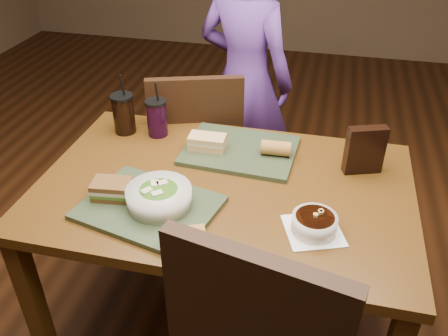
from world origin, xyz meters
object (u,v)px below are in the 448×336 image
at_px(salad_bowl, 159,196).
at_px(soup_bowl, 314,223).
at_px(tray_near, 149,208).
at_px(sandwich_far, 207,142).
at_px(diner, 245,80).
at_px(chip_bag, 365,150).
at_px(cup_berry, 157,118).
at_px(baguette_far, 276,148).
at_px(cup_cola, 124,113).
at_px(chair_far, 203,153).
at_px(tray_far, 240,150).
at_px(baguette_near, 184,236).
at_px(dining_table, 224,205).
at_px(sandwich_near, 112,189).

bearing_deg(salad_bowl, soup_bowl, 0.49).
bearing_deg(tray_near, sandwich_far, 76.49).
distance_m(diner, chip_bag, 0.98).
bearing_deg(cup_berry, sandwich_far, -21.08).
bearing_deg(diner, chip_bag, 143.32).
relative_size(diner, baguette_far, 13.05).
bearing_deg(cup_cola, chair_far, 44.75).
bearing_deg(soup_bowl, salad_bowl, -179.51).
relative_size(diner, cup_berry, 6.14).
height_order(tray_far, baguette_near, baguette_near).
bearing_deg(cup_cola, baguette_near, -53.85).
xyz_separation_m(diner, soup_bowl, (0.44, -1.15, 0.06)).
height_order(tray_near, baguette_near, baguette_near).
bearing_deg(dining_table, sandwich_near, -152.63).
xyz_separation_m(soup_bowl, cup_cola, (-0.81, 0.45, 0.05)).
height_order(diner, cup_berry, diner).
height_order(chair_far, cup_berry, cup_berry).
relative_size(tray_near, soup_bowl, 1.94).
relative_size(diner, salad_bowl, 6.84).
distance_m(sandwich_far, chip_bag, 0.58).
height_order(dining_table, sandwich_far, sandwich_far).
relative_size(salad_bowl, sandwich_far, 1.49).
bearing_deg(tray_near, cup_cola, 121.00).
height_order(sandwich_near, cup_berry, cup_berry).
distance_m(salad_bowl, sandwich_far, 0.38).
distance_m(tray_near, salad_bowl, 0.06).
bearing_deg(cup_cola, baguette_far, -5.74).
bearing_deg(salad_bowl, chair_far, 94.47).
distance_m(chair_far, sandwich_near, 0.76).
xyz_separation_m(sandwich_near, baguette_near, (0.30, -0.17, 0.00)).
height_order(tray_far, soup_bowl, soup_bowl).
bearing_deg(chair_far, baguette_near, -77.67).
relative_size(tray_near, tray_far, 1.00).
height_order(chair_far, cup_cola, cup_cola).
height_order(sandwich_far, cup_berry, cup_berry).
xyz_separation_m(diner, baguette_far, (0.27, -0.77, 0.07)).
relative_size(soup_bowl, baguette_near, 1.82).
bearing_deg(cup_berry, tray_near, -73.43).
distance_m(tray_far, baguette_near, 0.57).
height_order(salad_bowl, baguette_far, salad_bowl).
relative_size(dining_table, cup_berry, 5.53).
height_order(diner, baguette_near, diner).
xyz_separation_m(salad_bowl, cup_berry, (-0.17, 0.46, 0.02)).
height_order(tray_near, sandwich_far, sandwich_far).
bearing_deg(dining_table, diner, 96.93).
bearing_deg(soup_bowl, baguette_near, -155.40).
bearing_deg(diner, dining_table, 113.37).
bearing_deg(tray_near, baguette_far, 48.77).
distance_m(chair_far, cup_cola, 0.48).
bearing_deg(chair_far, soup_bowl, -52.09).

